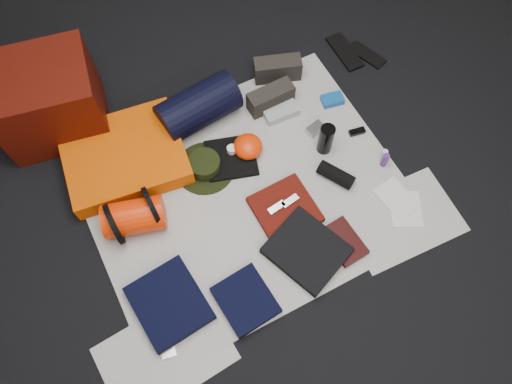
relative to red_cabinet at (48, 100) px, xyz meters
name	(u,v)px	position (x,y,z in m)	size (l,w,h in m)	color
floor	(246,195)	(0.72, -0.88, -0.23)	(4.50, 4.50, 0.02)	black
newspaper_mat	(246,194)	(0.72, -0.88, -0.22)	(1.60, 1.30, 0.01)	silver
newspaper_sheet_front_left	(165,354)	(0.02, -1.43, -0.22)	(0.58, 0.40, 0.00)	silver
newspaper_sheet_front_right	(402,219)	(1.37, -1.38, -0.22)	(0.58, 0.40, 0.00)	silver
red_cabinet	(48,100)	(0.00, 0.00, 0.00)	(0.53, 0.44, 0.44)	#490D05
sleeping_pad	(125,157)	(0.23, -0.41, -0.16)	(0.62, 0.51, 0.11)	#E65202
stuff_sack	(134,217)	(0.15, -0.77, -0.13)	(0.18, 0.18, 0.30)	#F32D04
sack_strap_left	(114,224)	(0.05, -0.77, -0.11)	(0.22, 0.22, 0.03)	black
sack_strap_right	(152,207)	(0.25, -0.77, -0.11)	(0.22, 0.22, 0.03)	black
navy_duffel	(198,107)	(0.71, -0.34, -0.10)	(0.23, 0.23, 0.44)	black
boonie_brim	(205,168)	(0.59, -0.64, -0.21)	(0.32, 0.32, 0.01)	black
boonie_crown	(205,164)	(0.59, -0.64, -0.17)	(0.17, 0.17, 0.07)	black
hiking_boot_left	(271,98)	(1.10, -0.44, -0.15)	(0.26, 0.10, 0.13)	#292520
hiking_boot_right	(277,69)	(1.23, -0.28, -0.15)	(0.27, 0.10, 0.14)	#292520
flip_flop_left	(345,52)	(1.69, -0.31, -0.21)	(0.11, 0.29, 0.02)	black
flip_flop_right	(367,55)	(1.80, -0.39, -0.21)	(0.09, 0.24, 0.01)	black
trousers_navy_a	(169,303)	(0.13, -1.23, -0.19)	(0.31, 0.36, 0.06)	black
trousers_navy_b	(246,300)	(0.46, -1.38, -0.19)	(0.24, 0.27, 0.04)	black
trousers_charcoal	(307,250)	(0.84, -1.31, -0.19)	(0.31, 0.35, 0.06)	black
black_tshirt	(231,158)	(0.74, -0.65, -0.20)	(0.27, 0.25, 0.03)	black
red_shirt	(285,209)	(0.85, -1.06, -0.19)	(0.30, 0.30, 0.04)	#500F08
orange_stuff_sack	(248,147)	(0.85, -0.65, -0.16)	(0.16, 0.16, 0.10)	#F32D04
first_aid_pouch	(279,109)	(1.12, -0.50, -0.19)	(0.20, 0.15, 0.05)	#949C94
water_bottle	(326,139)	(1.23, -0.83, -0.11)	(0.08, 0.08, 0.20)	black
speaker	(336,175)	(1.19, -1.02, -0.17)	(0.08, 0.08, 0.20)	black
compact_camera	(315,129)	(1.24, -0.71, -0.19)	(0.10, 0.06, 0.04)	#AFAFB4
cyan_case	(332,100)	(1.43, -0.58, -0.19)	(0.12, 0.08, 0.04)	#0F5096
toiletry_purple	(385,160)	(1.46, -1.07, -0.16)	(0.03, 0.03, 0.10)	#4E2475
toiletry_clear	(383,156)	(1.47, -1.04, -0.17)	(0.03, 0.03, 0.09)	beige
paperback_book	(344,242)	(1.03, -1.35, -0.20)	(0.15, 0.23, 0.03)	black
map_booklet	(396,199)	(1.41, -1.27, -0.21)	(0.15, 0.22, 0.01)	silver
map_printout	(406,209)	(1.42, -1.34, -0.21)	(0.16, 0.20, 0.01)	silver
sunglasses	(357,132)	(1.44, -0.83, -0.20)	(0.09, 0.04, 0.02)	black
key_cluster	(168,350)	(0.04, -1.42, -0.21)	(0.07, 0.07, 0.01)	#AFAFB4
tape_roll	(232,149)	(0.76, -0.62, -0.17)	(0.05, 0.05, 0.04)	white
energy_bar_a	(277,208)	(0.81, -1.04, -0.17)	(0.10, 0.04, 0.01)	#AFAFB4
energy_bar_b	(290,201)	(0.89, -1.04, -0.17)	(0.10, 0.04, 0.01)	#AFAFB4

